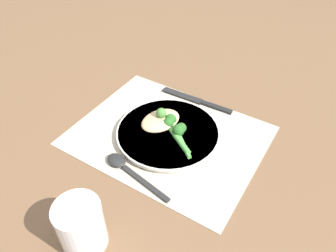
{
  "coord_description": "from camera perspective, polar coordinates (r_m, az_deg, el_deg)",
  "views": [
    {
      "loc": [
        0.31,
        -0.49,
        0.55
      ],
      "look_at": [
        0.0,
        0.0,
        0.03
      ],
      "focal_mm": 35.0,
      "sensor_mm": 36.0,
      "label": 1
    }
  ],
  "objects": [
    {
      "name": "ground_plane",
      "position": [
        0.8,
        0.0,
        -1.76
      ],
      "size": [
        3.0,
        3.0,
        0.0
      ],
      "primitive_type": "plane",
      "color": "brown"
    },
    {
      "name": "broccoli_stalk_left",
      "position": [
        0.77,
        2.1,
        -1.01
      ],
      "size": [
        0.08,
        0.08,
        0.03
      ],
      "rotation": [
        0.0,
        0.0,
        7.14
      ],
      "color": "#51A847",
      "rests_on": "plate"
    },
    {
      "name": "chicken_fillet",
      "position": [
        0.8,
        -1.32,
        0.97
      ],
      "size": [
        0.1,
        0.12,
        0.02
      ],
      "rotation": [
        0.0,
        0.0,
        4.39
      ],
      "color": "tan",
      "rests_on": "plate"
    },
    {
      "name": "pesto_dollop_primary",
      "position": [
        0.79,
        -1.18,
        2.24
      ],
      "size": [
        0.03,
        0.03,
        0.03
      ],
      "color": "#477F38",
      "rests_on": "chicken_fillet"
    },
    {
      "name": "placemat",
      "position": [
        0.8,
        0.0,
        -1.65
      ],
      "size": [
        0.44,
        0.35,
        0.0
      ],
      "color": "#B2A893",
      "rests_on": "ground_plane"
    },
    {
      "name": "spoon",
      "position": [
        0.73,
        -7.81,
        -6.84
      ],
      "size": [
        0.18,
        0.05,
        0.01
      ],
      "rotation": [
        0.0,
        0.0,
        1.39
      ],
      "color": "black",
      "rests_on": "placemat"
    },
    {
      "name": "broccoli_stalk_right",
      "position": [
        0.78,
        0.45,
        0.07
      ],
      "size": [
        0.11,
        0.09,
        0.03
      ],
      "rotation": [
        0.0,
        0.0,
        7.29
      ],
      "color": "#51A847",
      "rests_on": "plate"
    },
    {
      "name": "plate",
      "position": [
        0.79,
        0.0,
        -1.12
      ],
      "size": [
        0.25,
        0.25,
        0.01
      ],
      "color": "silver",
      "rests_on": "placemat"
    },
    {
      "name": "knife",
      "position": [
        0.9,
        5.12,
        4.43
      ],
      "size": [
        0.21,
        0.02,
        0.01
      ],
      "rotation": [
        0.0,
        0.0,
        1.6
      ],
      "color": "black",
      "rests_on": "placemat"
    },
    {
      "name": "water_glass",
      "position": [
        0.61,
        -14.92,
        -16.43
      ],
      "size": [
        0.08,
        0.08,
        0.1
      ],
      "color": "silver",
      "rests_on": "ground_plane"
    }
  ]
}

